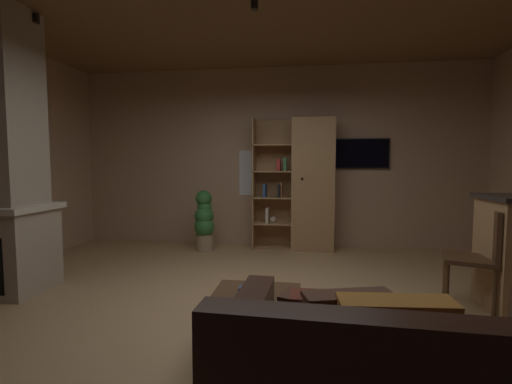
# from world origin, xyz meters

# --- Properties ---
(floor) EXTENTS (6.44, 5.43, 0.02)m
(floor) POSITION_xyz_m (0.00, 0.00, -0.01)
(floor) COLOR tan
(floor) RESTS_ON ground
(wall_back) EXTENTS (6.56, 0.06, 2.87)m
(wall_back) POSITION_xyz_m (0.00, 2.75, 1.44)
(wall_back) COLOR tan
(wall_back) RESTS_ON ground
(window_pane_back) EXTENTS (0.60, 0.01, 0.73)m
(window_pane_back) POSITION_xyz_m (-0.29, 2.71, 1.19)
(window_pane_back) COLOR white
(bookshelf_cabinet) EXTENTS (1.24, 0.41, 2.02)m
(bookshelf_cabinet) POSITION_xyz_m (0.52, 2.47, 1.00)
(bookshelf_cabinet) COLOR #A87F51
(bookshelf_cabinet) RESTS_ON ground
(coffee_table) EXTENTS (0.62, 0.70, 0.40)m
(coffee_table) POSITION_xyz_m (0.14, -0.73, 0.32)
(coffee_table) COLOR #4C331E
(coffee_table) RESTS_ON ground
(table_book_0) EXTENTS (0.15, 0.11, 0.03)m
(table_book_0) POSITION_xyz_m (0.11, -0.72, 0.42)
(table_book_0) COLOR #B22D2D
(table_book_0) RESTS_ON coffee_table
(table_book_1) EXTENTS (0.10, 0.09, 0.03)m
(table_book_1) POSITION_xyz_m (0.07, -0.66, 0.44)
(table_book_1) COLOR #2D4C8C
(table_book_1) RESTS_ON coffee_table
(dining_chair) EXTENTS (0.53, 0.53, 0.92)m
(dining_chair) POSITION_xyz_m (2.05, 0.31, 0.53)
(dining_chair) COLOR #4C331E
(dining_chair) RESTS_ON ground
(potted_floor_plant) EXTENTS (0.30, 0.32, 0.93)m
(potted_floor_plant) POSITION_xyz_m (-1.03, 2.15, 0.47)
(potted_floor_plant) COLOR #9E896B
(potted_floor_plant) RESTS_ON ground
(wall_mounted_tv) EXTENTS (0.82, 0.06, 0.46)m
(wall_mounted_tv) POSITION_xyz_m (1.36, 2.68, 1.49)
(wall_mounted_tv) COLOR black
(track_light_spot_0) EXTENTS (0.07, 0.07, 0.09)m
(track_light_spot_0) POSITION_xyz_m (-2.25, 0.32, 2.80)
(track_light_spot_0) COLOR black
(track_light_spot_1) EXTENTS (0.07, 0.07, 0.09)m
(track_light_spot_1) POSITION_xyz_m (-0.00, 0.30, 2.80)
(track_light_spot_1) COLOR black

